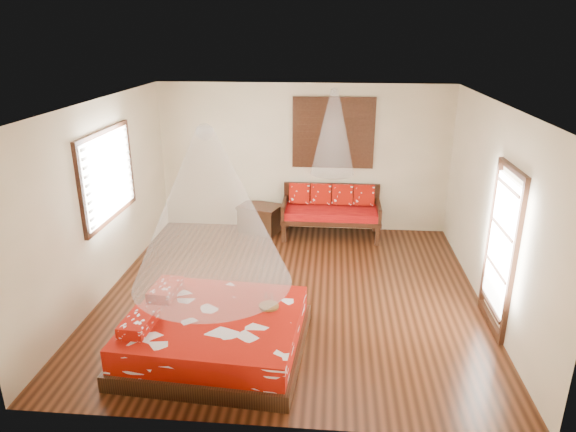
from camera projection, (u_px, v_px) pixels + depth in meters
name	position (u px, v px, depth m)	size (l,w,h in m)	color
room	(292.00, 204.00, 7.18)	(5.54, 5.54, 2.84)	black
bed	(214.00, 333.00, 6.20)	(2.21, 2.03, 0.64)	black
daybed	(331.00, 209.00, 9.67)	(1.83, 0.81, 0.96)	black
storage_chest	(260.00, 218.00, 9.93)	(0.90, 0.77, 0.53)	black
shutter_panel	(333.00, 133.00, 9.51)	(1.52, 0.06, 1.32)	black
window_left	(108.00, 175.00, 7.49)	(0.10, 1.74, 1.34)	black
glazed_door	(501.00, 250.00, 6.51)	(0.08, 1.02, 2.16)	black
wine_tray	(269.00, 303.00, 6.27)	(0.24, 0.24, 0.20)	brown
mosquito_net_main	(209.00, 209.00, 5.65)	(1.83, 1.83, 1.80)	white
mosquito_net_daybed	(333.00, 132.00, 9.04)	(0.79, 0.79, 1.50)	white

